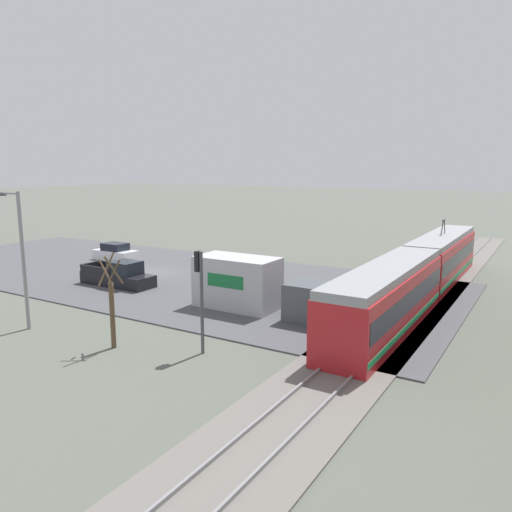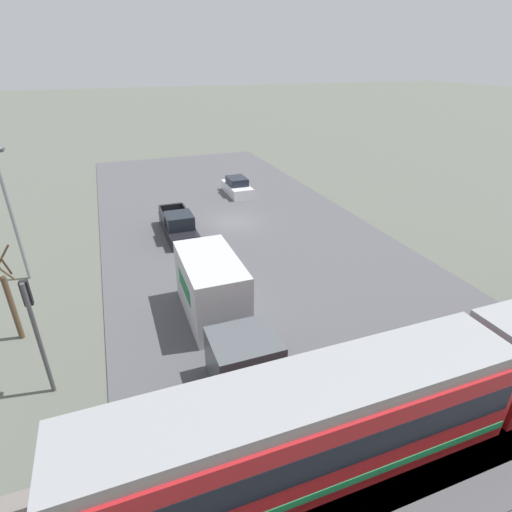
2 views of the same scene
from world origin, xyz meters
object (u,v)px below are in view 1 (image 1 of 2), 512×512
(traffic_light_pole, at_px, (200,287))
(street_lamp_near_crossing, at_px, (20,250))
(sedan_car_0, at_px, (115,253))
(street_tree, at_px, (112,306))
(light_rail_tram, at_px, (419,274))
(pickup_truck, at_px, (119,276))
(box_truck, at_px, (254,286))

(traffic_light_pole, relative_size, street_lamp_near_crossing, 0.66)
(street_lamp_near_crossing, bearing_deg, sedan_car_0, -147.04)
(street_tree, relative_size, street_lamp_near_crossing, 0.62)
(traffic_light_pole, bearing_deg, light_rail_tram, 156.42)
(sedan_car_0, xyz_separation_m, street_tree, (16.00, 16.90, 1.36))
(pickup_truck, xyz_separation_m, traffic_light_pole, (7.41, 13.18, 2.39))
(pickup_truck, distance_m, sedan_car_0, 10.41)
(light_rail_tram, height_order, street_tree, light_rail_tram)
(box_truck, height_order, traffic_light_pole, traffic_light_pole)
(light_rail_tram, bearing_deg, pickup_truck, -69.65)
(box_truck, height_order, sedan_car_0, box_truck)
(box_truck, xyz_separation_m, sedan_car_0, (-7.22, -19.44, -0.80))
(street_lamp_near_crossing, bearing_deg, street_tree, 93.34)
(box_truck, relative_size, traffic_light_pole, 1.79)
(street_tree, xyz_separation_m, street_lamp_near_crossing, (0.37, -6.29, 2.20))
(sedan_car_0, xyz_separation_m, traffic_light_pole, (14.36, 20.93, 2.43))
(street_lamp_near_crossing, bearing_deg, light_rail_tram, 134.92)
(pickup_truck, height_order, traffic_light_pole, traffic_light_pole)
(light_rail_tram, height_order, box_truck, light_rail_tram)
(street_tree, bearing_deg, box_truck, 163.81)
(box_truck, relative_size, street_lamp_near_crossing, 1.18)
(traffic_light_pole, bearing_deg, pickup_truck, -119.35)
(box_truck, relative_size, sedan_car_0, 2.07)
(box_truck, height_order, pickup_truck, box_truck)
(traffic_light_pole, bearing_deg, sedan_car_0, -124.45)
(pickup_truck, height_order, sedan_car_0, pickup_truck)
(box_truck, distance_m, pickup_truck, 11.71)
(box_truck, bearing_deg, traffic_light_pole, 11.78)
(box_truck, distance_m, sedan_car_0, 20.76)
(pickup_truck, height_order, street_tree, street_tree)
(light_rail_tram, xyz_separation_m, box_truck, (7.53, -7.89, -0.23))
(traffic_light_pole, relative_size, street_tree, 1.05)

